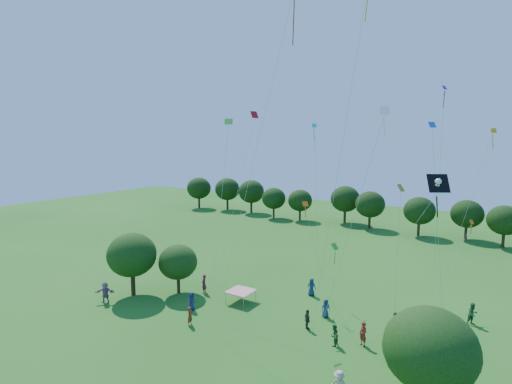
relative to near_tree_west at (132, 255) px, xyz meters
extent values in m
cylinder|color=#422B19|center=(0.00, 0.00, -2.96)|extent=(0.41, 0.41, 2.01)
ellipsoid|color=#1C3F12|center=(0.00, 0.00, 0.01)|extent=(4.62, 4.62, 4.16)
cylinder|color=#422B19|center=(3.29, 2.73, -3.20)|extent=(0.31, 0.31, 1.52)
ellipsoid|color=#1C3F12|center=(3.29, 2.73, -0.86)|extent=(3.73, 3.73, 3.35)
ellipsoid|color=#1C3F12|center=(26.79, -2.94, -0.13)|extent=(4.90, 4.90, 4.41)
cylinder|color=#422B19|center=(-27.02, 41.08, -2.89)|extent=(0.44, 0.44, 2.15)
ellipsoid|color=black|center=(-27.02, 41.08, 0.38)|extent=(5.17, 5.17, 4.65)
cylinder|color=#422B19|center=(-20.56, 42.72, -2.88)|extent=(0.45, 0.45, 2.17)
ellipsoid|color=black|center=(-20.56, 42.72, 0.43)|extent=(5.22, 5.22, 4.70)
cylinder|color=#422B19|center=(-14.26, 42.38, -2.89)|extent=(0.44, 0.44, 2.15)
ellipsoid|color=black|center=(-14.26, 42.38, 0.39)|extent=(5.17, 5.17, 4.65)
cylinder|color=#422B19|center=(-7.67, 40.09, -3.03)|extent=(0.38, 0.38, 1.87)
ellipsoid|color=black|center=(-7.67, 40.09, -0.19)|extent=(4.48, 4.48, 4.03)
cylinder|color=#422B19|center=(-2.46, 40.71, -3.04)|extent=(0.38, 0.38, 1.84)
ellipsoid|color=black|center=(-2.46, 40.71, -0.24)|extent=(4.42, 4.42, 3.98)
cylinder|color=#422B19|center=(5.27, 43.10, -2.89)|extent=(0.44, 0.44, 2.14)
ellipsoid|color=black|center=(5.27, 43.10, 0.37)|extent=(5.14, 5.14, 4.63)
cylinder|color=#422B19|center=(10.37, 40.93, -2.95)|extent=(0.42, 0.42, 2.03)
ellipsoid|color=black|center=(10.37, 40.93, 0.13)|extent=(4.86, 4.86, 4.37)
cylinder|color=#422B19|center=(18.35, 39.81, -2.98)|extent=(0.40, 0.40, 1.96)
ellipsoid|color=black|center=(18.35, 39.81, 0.00)|extent=(4.71, 4.71, 4.24)
cylinder|color=#422B19|center=(24.73, 41.35, -3.01)|extent=(0.39, 0.39, 1.91)
ellipsoid|color=black|center=(24.73, 41.35, -0.10)|extent=(4.59, 4.59, 4.13)
cylinder|color=#422B19|center=(29.53, 39.17, -3.02)|extent=(0.39, 0.39, 1.89)
ellipsoid|color=black|center=(29.53, 39.17, -0.15)|extent=(4.54, 4.54, 4.08)
cube|color=red|center=(9.67, 4.14, -2.91)|extent=(2.20, 2.20, 0.08)
cylinder|color=#999999|center=(8.67, 3.14, -3.41)|extent=(0.05, 0.05, 1.10)
cylinder|color=#999999|center=(10.67, 3.14, -3.41)|extent=(0.05, 0.05, 1.10)
cylinder|color=#999999|center=(8.67, 5.14, -3.41)|extent=(0.05, 0.05, 1.10)
cylinder|color=#999999|center=(10.67, 5.14, -3.41)|extent=(0.05, 0.05, 1.10)
cube|color=#185D9D|center=(24.60, 2.47, -2.91)|extent=(2.20, 2.20, 0.08)
cylinder|color=#999999|center=(23.60, 1.47, -3.41)|extent=(0.05, 0.05, 1.10)
cylinder|color=#999999|center=(25.60, 1.47, -3.41)|extent=(0.05, 0.05, 1.10)
cylinder|color=#999999|center=(23.60, 3.47, -3.41)|extent=(0.05, 0.05, 1.10)
cylinder|color=#999999|center=(25.60, 3.47, -3.41)|extent=(0.05, 0.05, 1.10)
imported|color=navy|center=(14.48, 9.08, -3.11)|extent=(0.90, 0.57, 1.70)
imported|color=maroon|center=(21.57, 2.50, -3.08)|extent=(0.79, 0.70, 1.78)
imported|color=#275B2F|center=(27.95, 10.50, -3.06)|extent=(0.96, 0.98, 1.81)
imported|color=beige|center=(26.40, 2.30, -3.06)|extent=(1.29, 0.99, 1.80)
imported|color=#37312C|center=(17.09, 2.63, -3.16)|extent=(0.98, 0.96, 1.61)
imported|color=#8F537D|center=(25.79, 0.05, -3.14)|extent=(1.56, 1.36, 1.65)
imported|color=navy|center=(7.04, 0.40, -3.14)|extent=(0.61, 0.89, 1.64)
imported|color=maroon|center=(5.38, 4.06, -3.05)|extent=(0.59, 0.77, 1.83)
imported|color=#265223|center=(19.80, 1.37, -3.17)|extent=(0.47, 0.80, 1.58)
imported|color=#3D3331|center=(23.08, 5.43, -3.07)|extent=(0.77, 1.14, 1.78)
imported|color=#8F5385|center=(-0.76, -2.57, -3.01)|extent=(1.83, 1.51, 1.90)
imported|color=navy|center=(17.46, 5.40, -3.17)|extent=(0.85, 0.86, 1.59)
imported|color=maroon|center=(8.89, -1.84, -3.19)|extent=(0.45, 0.63, 1.54)
cube|color=black|center=(26.52, -1.62, 8.54)|extent=(1.25, 1.07, 0.94)
cube|color=black|center=(26.52, -1.57, 7.26)|extent=(0.13, 0.27, 1.18)
sphere|color=white|center=(26.52, -1.68, 8.64)|extent=(0.34, 0.34, 0.34)
cylinder|color=white|center=(26.52, -1.68, 8.36)|extent=(0.25, 0.48, 0.32)
cylinder|color=white|center=(26.52, -1.68, 8.36)|extent=(0.25, 0.48, 0.32)
cylinder|color=beige|center=(23.44, -1.10, 2.71)|extent=(6.17, 1.05, 10.76)
cube|color=red|center=(17.06, -0.25, 18.55)|extent=(0.41, 0.56, 2.94)
cylinder|color=beige|center=(14.26, -0.98, 8.77)|extent=(5.63, 1.38, 22.88)
cube|color=orange|center=(27.17, 14.11, 3.75)|extent=(0.41, 0.48, 0.37)
cube|color=orange|center=(27.17, 14.16, 3.07)|extent=(0.11, 0.20, 0.82)
cylinder|color=beige|center=(26.17, 12.30, 0.46)|extent=(2.02, 3.63, 6.25)
cube|color=#D14D0B|center=(14.39, 7.58, 5.12)|extent=(0.61, 0.64, 0.40)
cube|color=#D14D0B|center=(14.39, 7.63, 4.31)|extent=(0.08, 0.22, 0.93)
cylinder|color=beige|center=(14.81, 8.74, 1.12)|extent=(0.86, 2.33, 7.56)
cube|color=orange|center=(24.09, 0.75, 7.90)|extent=(0.41, 0.58, 0.44)
cylinder|color=beige|center=(24.04, 0.88, 2.51)|extent=(0.13, 0.28, 10.34)
cube|color=#177E19|center=(11.60, -0.09, 12.19)|extent=(0.76, 0.72, 0.45)
cylinder|color=beige|center=(11.20, -0.87, 4.64)|extent=(0.82, 1.59, 14.60)
cube|color=blue|center=(26.03, -1.49, 11.63)|extent=(0.42, 0.42, 0.31)
cylinder|color=beige|center=(26.66, -0.70, 4.40)|extent=(1.28, 1.61, 14.14)
cube|color=#611892|center=(24.89, 10.38, 14.89)|extent=(0.40, 0.46, 0.33)
cube|color=#611892|center=(24.89, 10.43, 13.97)|extent=(0.15, 0.30, 1.31)
cylinder|color=beige|center=(24.87, 10.64, 6.03)|extent=(0.05, 0.52, 17.39)
cube|color=white|center=(24.42, -4.88, 12.23)|extent=(0.49, 0.37, 0.40)
cube|color=white|center=(24.42, -4.83, 11.44)|extent=(0.14, 0.23, 1.00)
cylinder|color=beige|center=(22.33, -4.27, 4.69)|extent=(4.20, 1.23, 14.71)
cube|color=#0ECCD4|center=(16.26, 5.04, 11.96)|extent=(0.39, 0.35, 0.32)
cube|color=#0ECCD4|center=(16.26, 5.09, 11.19)|extent=(0.09, 0.25, 1.08)
cylinder|color=beige|center=(16.53, 5.28, 4.57)|extent=(0.56, 0.50, 14.48)
cube|color=red|center=(10.20, 5.65, 13.04)|extent=(0.55, 0.76, 0.61)
cylinder|color=beige|center=(9.85, 2.92, 5.05)|extent=(0.72, 5.48, 15.42)
cube|color=orange|center=(28.41, 10.89, 11.52)|extent=(0.46, 0.37, 0.36)
cube|color=orange|center=(28.41, 10.94, 10.70)|extent=(0.14, 0.26, 1.12)
cylinder|color=beige|center=(26.79, 10.89, 4.35)|extent=(3.25, 0.02, 14.02)
cube|color=yellow|center=(23.01, -3.81, 17.35)|extent=(0.20, 0.24, 1.13)
cylinder|color=beige|center=(21.48, -3.66, 7.68)|extent=(3.08, 0.40, 20.69)
cube|color=#23921A|center=(17.01, 8.27, 1.41)|extent=(0.56, 0.75, 0.54)
cube|color=#23921A|center=(17.01, 8.32, 0.33)|extent=(0.21, 0.27, 1.28)
cylinder|color=beige|center=(15.91, 9.29, -0.77)|extent=(2.24, 2.06, 3.80)
camera|label=1|loc=(29.69, -24.55, 10.85)|focal=28.00mm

